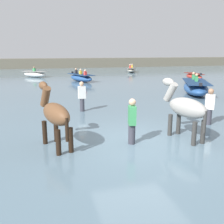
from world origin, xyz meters
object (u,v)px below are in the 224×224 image
object	(u,v)px
boat_far_inshore	(35,74)
boat_mid_channel	(194,76)
horse_trailing_bay	(55,115)
boat_far_offshore	(81,78)
boat_distant_west	(131,70)
person_onlooker_left	(82,99)
boat_near_port	(196,88)
person_spectator_far	(209,109)
person_onlooker_right	(132,125)
horse_lead_grey	(185,109)

from	to	relation	value
boat_far_inshore	boat_mid_channel	distance (m)	15.80
horse_trailing_bay	boat_far_inshore	world-z (taller)	horse_trailing_bay
horse_trailing_bay	boat_mid_channel	bearing A→B (deg)	47.20
boat_far_offshore	boat_distant_west	xyz separation A→B (m)	(7.57, 8.23, -0.03)
horse_trailing_bay	person_onlooker_left	world-z (taller)	horse_trailing_bay
boat_near_port	boat_distant_west	distance (m)	17.05
boat_near_port	person_spectator_far	world-z (taller)	person_spectator_far
person_onlooker_right	boat_far_inshore	bearing A→B (deg)	98.45
person_spectator_far	person_onlooker_right	distance (m)	3.58
boat_far_inshore	boat_mid_channel	bearing A→B (deg)	-22.35
horse_trailing_bay	person_onlooker_left	distance (m)	4.42
boat_mid_channel	person_onlooker_left	distance (m)	16.14
boat_distant_west	person_onlooker_right	world-z (taller)	person_onlooker_right
horse_lead_grey	horse_trailing_bay	bearing A→B (deg)	175.82
horse_trailing_bay	person_spectator_far	bearing A→B (deg)	8.97
boat_far_offshore	boat_far_inshore	bearing A→B (deg)	128.81
boat_far_inshore	boat_far_offshore	distance (m)	6.40
boat_far_offshore	person_spectator_far	bearing A→B (deg)	-80.48
boat_mid_channel	person_spectator_far	xyz separation A→B (m)	(-8.11, -13.83, 0.29)
horse_lead_grey	boat_mid_channel	world-z (taller)	horse_lead_grey
boat_far_inshore	boat_near_port	bearing A→B (deg)	-54.32
boat_far_inshore	person_onlooker_left	size ratio (longest dim) A/B	1.68
boat_mid_channel	horse_trailing_bay	bearing A→B (deg)	-132.80
boat_far_offshore	boat_mid_channel	bearing A→B (deg)	-5.49
boat_near_port	boat_distant_west	world-z (taller)	boat_near_port
boat_far_offshore	boat_near_port	size ratio (longest dim) A/B	0.83
boat_near_port	boat_distant_west	size ratio (longest dim) A/B	1.47
horse_lead_grey	person_onlooker_right	xyz separation A→B (m)	(-1.69, -0.02, -0.37)
horse_trailing_bay	boat_near_port	distance (m)	11.29
boat_near_port	person_onlooker_right	size ratio (longest dim) A/B	2.59
horse_trailing_bay	boat_far_offshore	world-z (taller)	horse_trailing_bay
horse_trailing_bay	boat_far_inshore	bearing A→B (deg)	92.76
person_onlooker_left	boat_distant_west	bearing A→B (deg)	64.98
boat_mid_channel	boat_near_port	distance (m)	9.06
horse_trailing_bay	person_onlooker_right	world-z (taller)	horse_trailing_bay
boat_distant_west	boat_mid_channel	bearing A→B (deg)	-71.90
boat_near_port	person_spectator_far	size ratio (longest dim) A/B	2.59
person_onlooker_right	horse_lead_grey	bearing A→B (deg)	0.77
boat_near_port	person_onlooker_left	xyz separation A→B (m)	(-7.49, -2.80, 0.16)
boat_near_port	person_onlooker_right	world-z (taller)	person_onlooker_right
horse_lead_grey	boat_mid_channel	distance (m)	17.91
horse_trailing_bay	person_spectator_far	xyz separation A→B (m)	(5.51, 0.87, -0.35)
person_spectator_far	boat_near_port	bearing A→B (deg)	61.32
person_spectator_far	person_onlooker_right	bearing A→B (deg)	-160.90
boat_far_inshore	boat_mid_channel	xyz separation A→B (m)	(14.61, -6.01, -0.03)
person_spectator_far	person_onlooker_left	size ratio (longest dim) A/B	1.00
boat_mid_channel	person_onlooker_left	size ratio (longest dim) A/B	1.80
boat_near_port	person_spectator_far	bearing A→B (deg)	-118.68
boat_distant_west	person_onlooker_right	bearing A→B (deg)	-109.24
person_spectator_far	horse_lead_grey	bearing A→B (deg)	-145.79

